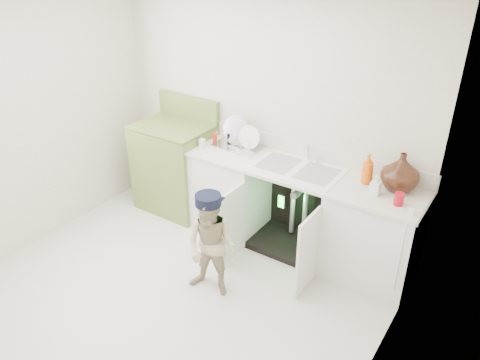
% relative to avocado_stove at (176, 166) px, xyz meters
% --- Properties ---
extents(ground, '(3.50, 3.50, 0.00)m').
position_rel_avocado_stove_xyz_m(ground, '(0.98, -1.18, -0.52)').
color(ground, beige).
rests_on(ground, ground).
extents(room_shell, '(6.00, 5.50, 1.26)m').
position_rel_avocado_stove_xyz_m(room_shell, '(0.98, -1.18, 0.73)').
color(room_shell, beige).
rests_on(room_shell, ground).
extents(counter_run, '(2.44, 1.02, 1.24)m').
position_rel_avocado_stove_xyz_m(counter_run, '(1.56, 0.03, -0.05)').
color(counter_run, white).
rests_on(counter_run, ground).
extents(avocado_stove, '(0.82, 0.65, 1.27)m').
position_rel_avocado_stove_xyz_m(avocado_stove, '(0.00, 0.00, 0.00)').
color(avocado_stove, olive).
rests_on(avocado_stove, ground).
extents(repair_worker, '(0.61, 0.88, 0.99)m').
position_rel_avocado_stove_xyz_m(repair_worker, '(1.24, -0.98, -0.03)').
color(repair_worker, tan).
rests_on(repair_worker, ground).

